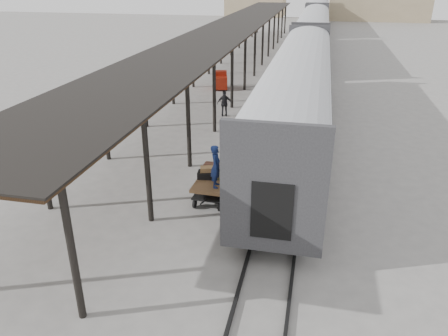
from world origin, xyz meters
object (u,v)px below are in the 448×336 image
Objects in this scene: pedestrian at (225,104)px; baggage_cart at (214,183)px; luggage_tug at (221,81)px; porter at (216,166)px.

baggage_cart is at bearing 85.41° from pedestrian.
baggage_cart is at bearing -91.78° from luggage_tug.
porter is (0.25, -0.65, 1.04)m from baggage_cart.
pedestrian is at bearing -89.14° from luggage_tug.
baggage_cart is 1.25m from porter.
pedestrian reaches higher than luggage_tug.
pedestrian is (-2.14, 11.46, -0.88)m from porter.
luggage_tug is at bearing 103.66° from baggage_cart.
porter is at bearing -66.95° from baggage_cart.
porter reaches higher than luggage_tug.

